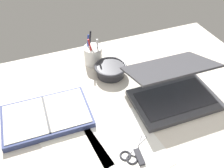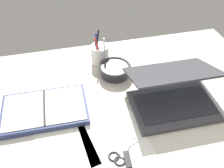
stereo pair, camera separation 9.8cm
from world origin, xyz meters
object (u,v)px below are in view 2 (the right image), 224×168
(bowl, at_px, (115,70))
(laptop, at_px, (174,94))
(planner, at_px, (45,109))
(pen_cup, at_px, (100,54))
(scissors, at_px, (120,156))

(bowl, bearing_deg, laptop, -51.90)
(laptop, relative_size, bowl, 2.33)
(laptop, distance_m, planner, 0.50)
(pen_cup, bearing_deg, scissors, -94.56)
(laptop, distance_m, scissors, 0.33)
(laptop, distance_m, pen_cup, 0.40)
(bowl, bearing_deg, scissors, -102.07)
(bowl, height_order, pen_cup, pen_cup)
(planner, xyz_separation_m, scissors, (0.23, -0.26, -0.01))
(laptop, height_order, bowl, laptop)
(laptop, height_order, pen_cup, laptop)
(pen_cup, bearing_deg, bowl, -67.46)
(laptop, height_order, scissors, laptop)
(laptop, height_order, planner, laptop)
(planner, bearing_deg, scissors, -47.02)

